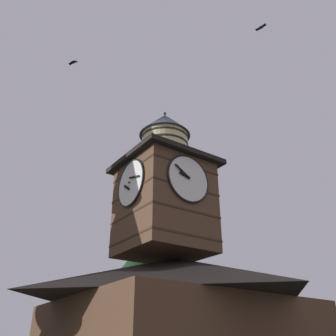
# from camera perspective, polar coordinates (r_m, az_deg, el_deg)

# --- Properties ---
(building_main) EXTENTS (10.70, 10.32, 5.86)m
(building_main) POSITION_cam_1_polar(r_m,az_deg,el_deg) (18.57, 1.22, -21.97)
(building_main) COLOR #513525
(building_main) RESTS_ON ground_plane
(clock_tower) EXTENTS (4.61, 4.61, 8.22)m
(clock_tower) POSITION_cam_1_polar(r_m,az_deg,el_deg) (19.57, -0.54, -3.28)
(clock_tower) COLOR brown
(clock_tower) RESTS_ON building_main
(pine_tree_behind) EXTENTS (5.78, 5.78, 13.31)m
(pine_tree_behind) POSITION_cam_1_polar(r_m,az_deg,el_deg) (23.87, -3.89, -16.53)
(pine_tree_behind) COLOR #473323
(pine_tree_behind) RESTS_ON ground_plane
(moon) EXTENTS (2.00, 2.00, 2.00)m
(moon) POSITION_cam_1_polar(r_m,az_deg,el_deg) (58.70, -9.81, -15.98)
(moon) COLOR silver
(flying_bird_high) EXTENTS (0.26, 0.62, 0.12)m
(flying_bird_high) POSITION_cam_1_polar(r_m,az_deg,el_deg) (21.94, 13.76, 19.80)
(flying_bird_high) COLOR black
(flying_bird_low) EXTENTS (0.42, 0.59, 0.14)m
(flying_bird_low) POSITION_cam_1_polar(r_m,az_deg,el_deg) (24.31, -14.04, 15.13)
(flying_bird_low) COLOR black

